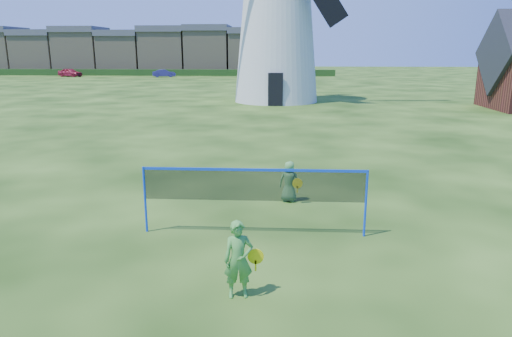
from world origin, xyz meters
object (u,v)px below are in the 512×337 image
object	(u,v)px
player_boy	(289,182)
car_right	(164,73)
windmill	(277,11)
car_left	(70,72)
badminton_net	(254,186)
player_girl	(239,260)

from	to	relation	value
player_boy	car_right	bearing A→B (deg)	-62.17
player_boy	windmill	bearing A→B (deg)	-77.67
player_boy	car_left	world-z (taller)	car_left
car_left	car_right	xyz separation A→B (m)	(14.73, -0.06, -0.08)
car_left	windmill	bearing A→B (deg)	-118.06
windmill	badminton_net	bearing A→B (deg)	-90.16
windmill	car_right	size ratio (longest dim) A/B	5.82
badminton_net	player_girl	size ratio (longest dim) A/B	3.71
player_boy	car_left	bearing A→B (deg)	-50.23
player_boy	car_right	xyz separation A→B (m)	(-18.30, 59.28, -0.00)
car_left	player_boy	bearing A→B (deg)	-132.92
player_girl	car_left	bearing A→B (deg)	105.84
windmill	car_right	distance (m)	38.29
badminton_net	player_girl	world-z (taller)	badminton_net
player_girl	windmill	bearing A→B (deg)	79.09
badminton_net	car_left	size ratio (longest dim) A/B	1.32
windmill	player_girl	world-z (taller)	windmill
windmill	player_girl	xyz separation A→B (m)	(-0.17, -31.12, -6.33)
badminton_net	car_right	size ratio (longest dim) A/B	1.46
player_girl	car_right	size ratio (longest dim) A/B	0.39
badminton_net	player_girl	distance (m)	2.85
player_girl	player_boy	world-z (taller)	player_girl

